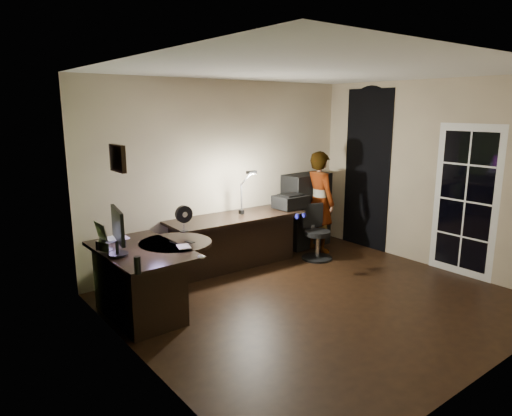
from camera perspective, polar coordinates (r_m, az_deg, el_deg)
floor at (r=5.71m, az=7.83°, el=-11.51°), size 4.50×4.00×0.01m
ceiling at (r=5.24m, az=8.73°, el=16.69°), size 4.50×4.00×0.01m
wall_back at (r=6.84m, az=-3.93°, el=4.40°), size 4.50×0.01×2.70m
wall_front at (r=4.21m, az=28.24°, el=-2.15°), size 4.50×0.01×2.70m
wall_left at (r=4.04m, az=-14.62°, el=-1.63°), size 0.01×4.00×2.70m
wall_right at (r=7.10m, az=21.06°, el=3.89°), size 0.01×4.00×2.70m
green_wall_overlay at (r=4.04m, az=-14.42°, el=-1.60°), size 0.00×4.00×2.70m
arched_doorway at (r=7.74m, az=13.69°, el=4.64°), size 0.01×0.90×2.60m
french_door at (r=6.86m, az=24.68°, el=0.77°), size 0.02×0.92×2.10m
framed_picture at (r=4.38m, az=-16.92°, el=5.96°), size 0.04×0.30×0.25m
desk_left at (r=5.32m, az=-13.93°, el=-9.00°), size 0.86×1.37×0.79m
desk_right at (r=6.70m, az=-2.48°, el=-4.20°), size 2.08×0.80×0.77m
cabinet at (r=7.73m, az=6.29°, el=-0.26°), size 0.84×0.45×1.23m
laptop_stand at (r=5.20m, az=-17.66°, el=-4.34°), size 0.30×0.28×0.10m
laptop at (r=5.17m, az=-17.36°, el=-2.66°), size 0.29×0.28×0.20m
monitor at (r=4.94m, az=-17.02°, el=-3.63°), size 0.21×0.55×0.35m
mouse at (r=4.69m, az=-6.87°, el=-6.07°), size 0.08×0.10×0.04m
phone at (r=5.26m, az=-8.28°, el=-4.20°), size 0.08×0.13×0.01m
pen at (r=5.25m, az=-10.32°, el=-4.30°), size 0.04×0.13×0.01m
speaker at (r=4.36m, az=-14.59°, el=-6.92°), size 0.08×0.08×0.17m
notepad at (r=5.09m, az=-9.03°, el=-4.78°), size 0.18×0.22×0.01m
desk_fan at (r=5.75m, az=-9.04°, el=-1.32°), size 0.23×0.14×0.34m
headphones at (r=6.45m, az=5.60°, el=-0.89°), size 0.17×0.08×0.08m
printer at (r=7.08m, az=4.35°, el=0.89°), size 0.49×0.38×0.21m
desk_lamp at (r=6.60m, az=-1.85°, el=2.25°), size 0.18×0.33×0.71m
office_chair at (r=7.08m, az=7.72°, el=-3.09°), size 0.59×0.59×0.84m
person at (r=7.41m, az=7.93°, el=0.76°), size 0.41×0.60×1.63m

